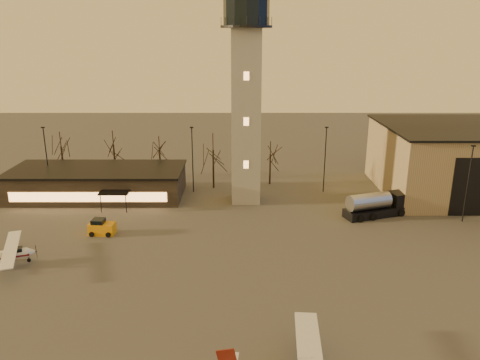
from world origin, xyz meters
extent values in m
plane|color=#43403D|center=(0.00, 0.00, 0.00)|extent=(220.00, 220.00, 0.00)
cube|color=gray|center=(0.00, 30.00, 12.00)|extent=(4.00, 4.00, 24.00)
cylinder|color=black|center=(0.00, 30.00, 24.15)|extent=(6.80, 6.80, 0.30)
cylinder|color=black|center=(0.00, 30.00, 26.00)|extent=(6.00, 6.00, 3.40)
cube|color=black|center=(-22.00, 32.00, 2.00)|extent=(25.00, 10.00, 4.00)
cube|color=black|center=(-22.00, 32.00, 4.15)|extent=(25.40, 10.40, 0.30)
cube|color=#FFAC59|center=(-22.00, 26.98, 1.60)|extent=(22.00, 0.08, 1.40)
cube|color=black|center=(-18.00, 26.00, 2.60)|extent=(4.00, 2.00, 0.20)
cylinder|color=black|center=(-30.00, 34.00, 5.00)|extent=(0.16, 0.16, 10.00)
cube|color=black|center=(-30.00, 34.00, 10.05)|extent=(0.50, 0.25, 0.18)
cylinder|color=black|center=(-8.00, 34.00, 5.00)|extent=(0.16, 0.16, 10.00)
cube|color=black|center=(-8.00, 34.00, 10.05)|extent=(0.50, 0.25, 0.18)
cylinder|color=black|center=(12.00, 34.00, 5.00)|extent=(0.16, 0.16, 10.00)
cube|color=black|center=(12.00, 34.00, 10.05)|extent=(0.50, 0.25, 0.18)
cylinder|color=black|center=(28.00, 22.00, 5.00)|extent=(0.16, 0.16, 10.00)
cube|color=black|center=(28.00, 22.00, 10.05)|extent=(0.50, 0.25, 0.18)
cylinder|color=black|center=(-30.00, 40.00, 2.87)|extent=(0.28, 0.28, 5.74)
cylinder|color=black|center=(-14.00, 40.00, 2.62)|extent=(0.28, 0.28, 5.25)
cylinder|color=black|center=(-5.00, 36.00, 3.08)|extent=(0.28, 0.28, 6.16)
cylinder|color=black|center=(4.00, 38.00, 2.48)|extent=(0.28, 0.28, 4.97)
cylinder|color=black|center=(-22.00, 42.00, 2.80)|extent=(0.28, 0.28, 5.60)
cube|color=#58140C|center=(-1.70, -8.19, 2.48)|extent=(1.57, 0.21, 1.91)
cylinder|color=silver|center=(-25.25, 10.08, 1.09)|extent=(4.15, 2.42, 1.13)
cone|color=silver|center=(-23.04, 10.87, 1.09)|extent=(1.10, 1.28, 1.08)
cube|color=black|center=(-24.43, 10.37, 1.48)|extent=(1.54, 1.30, 0.61)
cube|color=#4E0B15|center=(-25.41, 10.02, 1.04)|extent=(4.82, 2.68, 0.19)
cube|color=silver|center=(-24.84, 10.23, 1.77)|extent=(4.46, 9.45, 0.12)
cube|color=black|center=(17.31, 24.00, 0.57)|extent=(9.14, 5.23, 1.14)
cube|color=black|center=(20.45, 25.08, 1.97)|extent=(2.74, 2.93, 1.87)
cube|color=black|center=(21.13, 25.32, 2.28)|extent=(0.74, 1.89, 1.04)
cylinder|color=#A6A6AB|center=(16.14, 23.59, 2.18)|extent=(6.20, 3.95, 2.18)
cube|color=orange|center=(-17.54, 18.00, 0.71)|extent=(3.17, 1.86, 1.43)
cube|color=black|center=(-17.95, 18.03, 1.53)|extent=(1.53, 1.53, 0.81)
camera|label=1|loc=(-0.88, -34.25, 23.18)|focal=35.00mm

